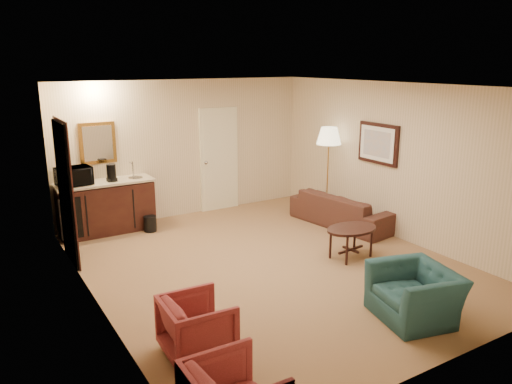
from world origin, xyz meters
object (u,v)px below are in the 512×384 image
(waste_bin, at_px, (150,224))
(floor_lamp, at_px, (328,173))
(coffee_table, at_px, (351,243))
(sofa, at_px, (343,204))
(teal_armchair, at_px, (415,285))
(wetbar_cabinet, at_px, (106,207))
(coffee_maker, at_px, (111,173))
(rose_chair_near, at_px, (197,324))
(microwave, at_px, (73,174))

(waste_bin, bearing_deg, floor_lamp, -16.75)
(coffee_table, bearing_deg, waste_bin, 128.57)
(sofa, height_order, teal_armchair, teal_armchair)
(wetbar_cabinet, relative_size, coffee_maker, 5.50)
(sofa, bearing_deg, rose_chair_near, 112.68)
(rose_chair_near, xyz_separation_m, floor_lamp, (4.10, 2.97, 0.53))
(microwave, xyz_separation_m, coffee_maker, (0.61, -0.05, -0.04))
(sofa, relative_size, coffee_table, 2.39)
(wetbar_cabinet, bearing_deg, floor_lamp, -18.92)
(floor_lamp, bearing_deg, rose_chair_near, -144.12)
(rose_chair_near, bearing_deg, microwave, 6.30)
(wetbar_cabinet, distance_m, teal_armchair, 5.40)
(teal_armchair, xyz_separation_m, microwave, (-2.73, 4.90, 0.70))
(coffee_table, bearing_deg, teal_armchair, -109.31)
(waste_bin, distance_m, microwave, 1.54)
(rose_chair_near, xyz_separation_m, waste_bin, (0.90, 3.93, -0.20))
(sofa, height_order, floor_lamp, floor_lamp)
(sofa, relative_size, teal_armchair, 2.14)
(coffee_table, relative_size, waste_bin, 3.02)
(sofa, height_order, coffee_maker, coffee_maker)
(sofa, height_order, coffee_table, sofa)
(sofa, distance_m, microwave, 4.73)
(waste_bin, bearing_deg, teal_armchair, -70.88)
(teal_armchair, height_order, rose_chair_near, teal_armchair)
(wetbar_cabinet, xyz_separation_m, waste_bin, (0.65, -0.36, -0.32))
(sofa, distance_m, coffee_table, 1.59)
(coffee_table, bearing_deg, rose_chair_near, -159.58)
(rose_chair_near, xyz_separation_m, microwave, (-0.25, 4.27, 0.76))
(sofa, relative_size, coffee_maker, 6.73)
(sofa, bearing_deg, wetbar_cabinet, 55.69)
(floor_lamp, xyz_separation_m, waste_bin, (-3.20, 0.96, -0.74))
(sofa, relative_size, microwave, 3.64)
(coffee_table, xyz_separation_m, floor_lamp, (0.99, 1.81, 0.63))
(teal_armchair, relative_size, waste_bin, 3.37)
(teal_armchair, relative_size, microwave, 1.70)
(floor_lamp, distance_m, microwave, 4.55)
(sofa, bearing_deg, coffee_maker, 55.80)
(wetbar_cabinet, distance_m, sofa, 4.23)
(rose_chair_near, distance_m, coffee_maker, 4.30)
(floor_lamp, height_order, coffee_maker, floor_lamp)
(wetbar_cabinet, relative_size, rose_chair_near, 2.39)
(waste_bin, height_order, coffee_maker, coffee_maker)
(sofa, distance_m, waste_bin, 3.50)
(coffee_table, height_order, floor_lamp, floor_lamp)
(microwave, bearing_deg, wetbar_cabinet, -4.31)
(teal_armchair, xyz_separation_m, coffee_table, (0.63, 1.79, -0.17))
(wetbar_cabinet, relative_size, coffee_table, 1.95)
(coffee_table, height_order, waste_bin, coffee_table)
(sofa, xyz_separation_m, rose_chair_near, (-4.05, -2.43, -0.05))
(coffee_table, xyz_separation_m, coffee_maker, (-2.75, 3.06, 0.83))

